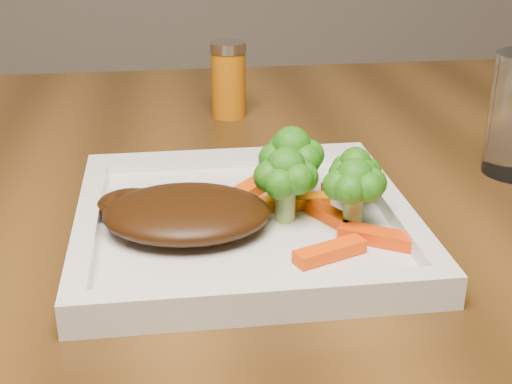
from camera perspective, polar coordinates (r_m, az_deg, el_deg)
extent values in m
cube|color=white|center=(0.59, -0.96, -2.81)|extent=(0.27, 0.27, 0.01)
ellipsoid|color=#381C08|center=(0.57, -5.58, -1.67)|extent=(0.14, 0.12, 0.03)
cube|color=#F24303|center=(0.53, 5.93, -4.77)|extent=(0.06, 0.04, 0.01)
cube|color=#E33703|center=(0.56, 9.88, -3.56)|extent=(0.06, 0.05, 0.01)
cube|color=#FF5304|center=(0.64, 7.82, 0.19)|extent=(0.06, 0.02, 0.01)
cube|color=#F24303|center=(0.65, 0.36, 0.74)|extent=(0.05, 0.06, 0.01)
cube|color=#D53B03|center=(0.59, 6.00, -1.89)|extent=(0.04, 0.05, 0.01)
cube|color=orange|center=(0.61, 3.10, -0.79)|extent=(0.06, 0.02, 0.01)
cylinder|color=#B35E09|center=(0.88, -2.21, 8.97)|extent=(0.05, 0.05, 0.09)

